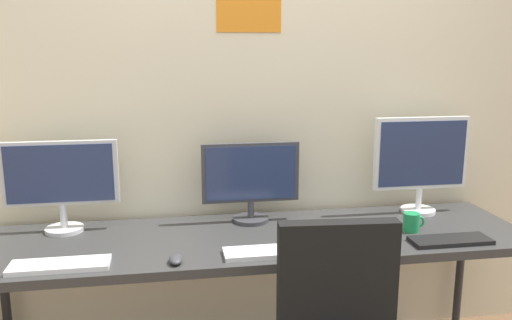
% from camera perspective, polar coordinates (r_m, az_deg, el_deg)
% --- Properties ---
extents(wall_back, '(4.95, 0.11, 2.60)m').
position_cam_1_polar(wall_back, '(2.76, -1.27, 5.88)').
color(wall_back, beige).
rests_on(wall_back, ground_plane).
extents(desk, '(2.55, 0.68, 0.74)m').
position_cam_1_polar(desk, '(2.50, 0.19, -9.17)').
color(desk, '#333333').
rests_on(desk, ground_plane).
extents(monitor_left, '(0.53, 0.18, 0.44)m').
position_cam_1_polar(monitor_left, '(2.63, -20.36, -2.01)').
color(monitor_left, silver).
rests_on(monitor_left, desk).
extents(monitor_center, '(0.49, 0.18, 0.40)m').
position_cam_1_polar(monitor_center, '(2.62, -0.58, -2.00)').
color(monitor_center, '#38383D').
rests_on(monitor_center, desk).
extents(monitor_right, '(0.51, 0.18, 0.51)m').
position_cam_1_polar(monitor_right, '(2.88, 17.42, 0.11)').
color(monitor_right, silver).
rests_on(monitor_right, desk).
extents(keyboard_left, '(0.39, 0.13, 0.02)m').
position_cam_1_polar(keyboard_left, '(2.28, -20.46, -10.61)').
color(keyboard_left, silver).
rests_on(keyboard_left, desk).
extents(keyboard_center, '(0.37, 0.13, 0.02)m').
position_cam_1_polar(keyboard_center, '(2.27, 1.18, -9.92)').
color(keyboard_center, silver).
rests_on(keyboard_center, desk).
extents(keyboard_right, '(0.36, 0.13, 0.02)m').
position_cam_1_polar(keyboard_right, '(2.55, 20.27, -8.15)').
color(keyboard_right, black).
rests_on(keyboard_right, desk).
extents(computer_mouse, '(0.06, 0.10, 0.03)m').
position_cam_1_polar(computer_mouse, '(2.20, -8.67, -10.56)').
color(computer_mouse, '#38383D').
rests_on(computer_mouse, desk).
extents(laptop_closed, '(0.33, 0.23, 0.02)m').
position_cam_1_polar(laptop_closed, '(2.50, 10.08, -7.95)').
color(laptop_closed, '#2D2D2D').
rests_on(laptop_closed, desk).
extents(coffee_mug, '(0.11, 0.08, 0.09)m').
position_cam_1_polar(coffee_mug, '(2.63, 16.50, -6.46)').
color(coffee_mug, '#1E8C4C').
rests_on(coffee_mug, desk).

